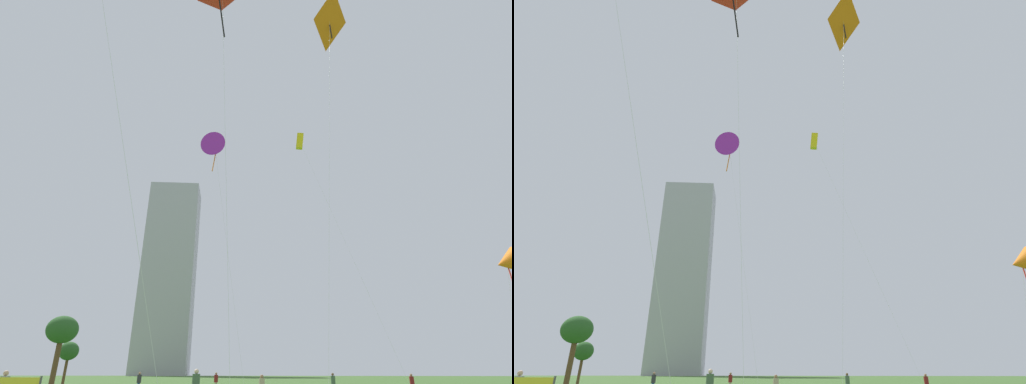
# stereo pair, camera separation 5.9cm
# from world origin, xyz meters

# --- Properties ---
(person_standing_0) EXTENTS (0.37, 0.37, 1.65)m
(person_standing_0) POSITION_xyz_m (-12.25, 19.13, 0.95)
(person_standing_0) COLOR #1E478C
(person_standing_0) RESTS_ON ground
(person_standing_1) EXTENTS (0.34, 0.34, 1.54)m
(person_standing_1) POSITION_xyz_m (10.21, 18.21, 0.89)
(person_standing_1) COLOR #2D2D33
(person_standing_1) RESTS_ON ground
(person_standing_2) EXTENTS (0.35, 0.35, 1.59)m
(person_standing_2) POSITION_xyz_m (4.08, 18.41, 0.92)
(person_standing_2) COLOR gray
(person_standing_2) RESTS_ON ground
(person_standing_4) EXTENTS (0.36, 0.36, 1.61)m
(person_standing_4) POSITION_xyz_m (-6.20, 22.46, 0.93)
(person_standing_4) COLOR tan
(person_standing_4) RESTS_ON ground
(kite_flying_2) EXTENTS (3.69, 2.79, 29.84)m
(kite_flying_2) POSITION_xyz_m (5.03, 7.26, 28.42)
(kite_flying_2) COLOR silver
(kite_flying_2) RESTS_ON ground
(kite_flying_3) EXTENTS (5.65, 3.90, 26.86)m
(kite_flying_3) POSITION_xyz_m (-7.17, 21.07, 25.30)
(kite_flying_3) COLOR silver
(kite_flying_3) RESTS_ON ground
(kite_flying_4) EXTENTS (2.55, 3.91, 11.41)m
(kite_flying_4) POSITION_xyz_m (19.47, 17.41, 10.11)
(kite_flying_4) COLOR silver
(kite_flying_4) RESTS_ON ground
(kite_flying_6) EXTENTS (10.12, 1.07, 30.19)m
(kite_flying_6) POSITION_xyz_m (2.97, 26.55, 29.03)
(kite_flying_6) COLOR silver
(kite_flying_6) RESTS_ON ground
(park_tree_0) EXTENTS (3.57, 3.57, 7.66)m
(park_tree_0) POSITION_xyz_m (-25.88, 29.05, 5.97)
(park_tree_0) COLOR brown
(park_tree_0) RESTS_ON ground
(park_tree_1) EXTENTS (2.56, 2.56, 5.32)m
(park_tree_1) POSITION_xyz_m (-29.08, 37.06, 4.08)
(park_tree_1) COLOR brown
(park_tree_1) RESTS_ON ground
(distant_highrise_0) EXTENTS (22.89, 18.98, 76.63)m
(distant_highrise_0) POSITION_xyz_m (-48.35, 137.46, 38.32)
(distant_highrise_0) COLOR #A8A8AD
(distant_highrise_0) RESTS_ON ground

